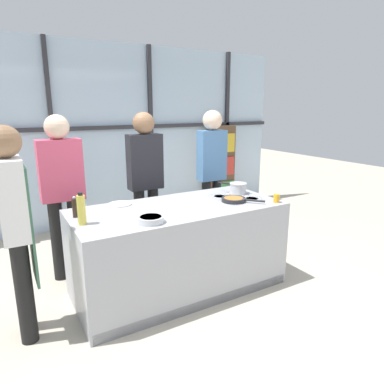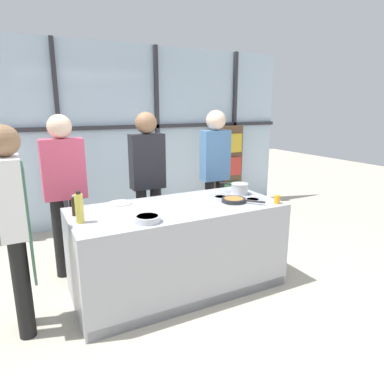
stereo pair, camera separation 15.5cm
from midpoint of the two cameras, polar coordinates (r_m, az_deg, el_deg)
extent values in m
plane|color=#BCB29E|center=(3.76, -1.03, -15.55)|extent=(18.00, 18.00, 0.00)
cube|color=silver|center=(5.61, -12.56, 9.05)|extent=(6.40, 0.04, 2.80)
cube|color=#2D2D33|center=(5.55, -12.50, 10.46)|extent=(6.40, 0.06, 0.06)
cube|color=#2D2D33|center=(5.41, -20.36, 8.35)|extent=(0.06, 0.06, 2.80)
cube|color=#2D2D33|center=(5.81, -5.00, 9.50)|extent=(0.06, 0.06, 2.80)
cube|color=#2D2D33|center=(6.55, 7.69, 9.94)|extent=(0.06, 0.06, 2.80)
cube|color=brown|center=(6.41, 6.71, 4.10)|extent=(0.52, 0.16, 1.52)
cube|color=#3D8447|center=(6.42, 7.07, 0.23)|extent=(0.43, 0.03, 0.33)
cube|color=red|center=(6.33, 7.20, 4.23)|extent=(0.43, 0.03, 0.33)
cube|color=gold|center=(6.27, 7.32, 8.06)|extent=(0.43, 0.03, 0.33)
cube|color=#A8AAB2|center=(3.56, -1.06, -9.30)|extent=(2.10, 0.95, 0.89)
cube|color=black|center=(3.77, 8.61, -1.05)|extent=(0.52, 0.52, 0.01)
cube|color=black|center=(3.39, 2.61, -18.21)|extent=(2.06, 0.03, 0.10)
cylinder|color=#38383D|center=(3.60, 8.17, -1.72)|extent=(0.13, 0.13, 0.01)
cylinder|color=#38383D|center=(3.75, 11.28, -1.22)|extent=(0.13, 0.13, 0.01)
cylinder|color=#38383D|center=(3.80, 5.99, -0.82)|extent=(0.13, 0.13, 0.01)
cylinder|color=#38383D|center=(3.94, 9.02, -0.38)|extent=(0.13, 0.13, 0.01)
cylinder|color=black|center=(3.31, -25.30, -12.94)|extent=(0.13, 0.13, 0.87)
cylinder|color=black|center=(3.14, -25.13, -14.41)|extent=(0.13, 0.13, 0.87)
cube|color=white|center=(2.97, -26.71, -0.73)|extent=(0.19, 0.42, 0.62)
sphere|color=#8C6647|center=(2.90, -27.66, 7.58)|extent=(0.24, 0.24, 0.24)
cube|color=#38664C|center=(3.03, -24.28, -4.65)|extent=(0.02, 0.35, 0.95)
cylinder|color=black|center=(4.08, -17.33, -6.89)|extent=(0.14, 0.14, 0.89)
cylinder|color=black|center=(4.05, -20.09, -7.25)|extent=(0.14, 0.14, 0.89)
cube|color=#DB4C6B|center=(3.86, -19.60, 3.62)|extent=(0.44, 0.20, 0.64)
sphere|color=beige|center=(3.81, -20.15, 10.21)|extent=(0.25, 0.25, 0.25)
cylinder|color=black|center=(4.31, -4.99, -5.05)|extent=(0.13, 0.13, 0.90)
cylinder|color=black|center=(4.25, -7.26, -5.40)|extent=(0.13, 0.13, 0.90)
cube|color=#232328|center=(4.09, -6.40, 5.06)|extent=(0.40, 0.18, 0.65)
sphere|color=#8C6647|center=(4.05, -6.58, 11.37)|extent=(0.25, 0.25, 0.25)
cylinder|color=black|center=(4.73, 5.57, -3.28)|extent=(0.12, 0.12, 0.91)
cylinder|color=black|center=(4.64, 3.82, -3.57)|extent=(0.12, 0.12, 0.91)
cube|color=#4C7AAD|center=(4.51, 4.91, 6.07)|extent=(0.37, 0.17, 0.65)
sphere|color=beige|center=(4.47, 5.03, 11.83)|extent=(0.25, 0.25, 0.25)
cylinder|color=#232326|center=(3.59, 8.18, -1.36)|extent=(0.25, 0.25, 0.04)
cylinder|color=#B26B2D|center=(3.59, 8.19, -1.12)|extent=(0.20, 0.20, 0.01)
cylinder|color=#232326|center=(3.55, 11.74, -1.55)|extent=(0.15, 0.17, 0.02)
cylinder|color=silver|center=(3.92, 9.06, 0.53)|extent=(0.19, 0.19, 0.12)
cylinder|color=silver|center=(3.91, 9.09, 1.33)|extent=(0.19, 0.19, 0.01)
cylinder|color=black|center=(4.00, 6.82, 1.43)|extent=(0.09, 0.16, 0.02)
cylinder|color=white|center=(3.55, -10.67, -1.85)|extent=(0.23, 0.23, 0.01)
cylinder|color=silver|center=(2.96, -5.94, -4.49)|extent=(0.23, 0.23, 0.06)
cylinder|color=#4C4C51|center=(2.96, -5.95, -4.09)|extent=(0.19, 0.19, 0.01)
cylinder|color=#E0CC4C|center=(3.03, -16.88, -2.66)|extent=(0.07, 0.07, 0.25)
cylinder|color=black|center=(3.00, -17.07, -0.12)|extent=(0.04, 0.04, 0.02)
cylinder|color=#332319|center=(3.26, -17.77, -2.35)|extent=(0.05, 0.05, 0.17)
sphere|color=#B2B2B7|center=(3.23, -17.90, -0.69)|extent=(0.03, 0.03, 0.03)
cylinder|color=orange|center=(3.63, 15.19, -1.19)|extent=(0.06, 0.06, 0.09)
camera|label=1|loc=(0.08, -88.76, 0.31)|focal=32.00mm
camera|label=2|loc=(0.08, 91.24, -0.31)|focal=32.00mm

